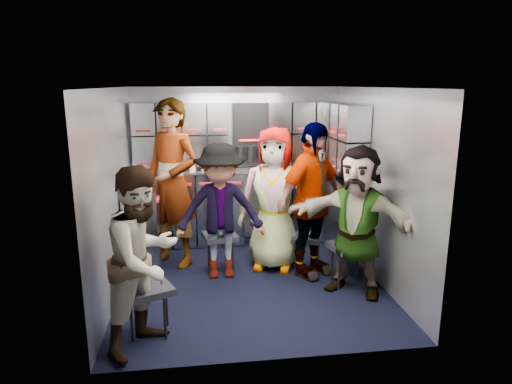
{
  "coord_description": "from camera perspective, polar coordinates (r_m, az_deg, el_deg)",
  "views": [
    {
      "loc": [
        -0.56,
        -4.67,
        2.14
      ],
      "look_at": [
        0.11,
        0.35,
        0.93
      ],
      "focal_mm": 32.0,
      "sensor_mm": 36.0,
      "label": 1
    }
  ],
  "objects": [
    {
      "name": "attendant_arc_e",
      "position": [
        4.76,
        12.5,
        -3.54
      ],
      "size": [
        1.43,
        1.24,
        1.56
      ],
      "primitive_type": "imported",
      "rotation": [
        0.0,
        0.0,
        -0.65
      ],
      "color": "black",
      "rests_on": "ground"
    },
    {
      "name": "floor",
      "position": [
        5.17,
        -0.75,
        -11.04
      ],
      "size": [
        3.0,
        3.0,
        0.0
      ],
      "primitive_type": "plane",
      "color": "black",
      "rests_on": "ground"
    },
    {
      "name": "attendant_arc_c",
      "position": [
        5.29,
        2.26,
        -0.91
      ],
      "size": [
        0.94,
        0.76,
        1.67
      ],
      "primitive_type": "imported",
      "rotation": [
        0.0,
        0.0,
        -0.32
      ],
      "color": "black",
      "rests_on": "ground"
    },
    {
      "name": "jump_seat_mid_left",
      "position": [
        5.35,
        -4.5,
        -5.78
      ],
      "size": [
        0.42,
        0.41,
        0.44
      ],
      "rotation": [
        0.0,
        0.0,
        0.16
      ],
      "color": "black",
      "rests_on": "ground"
    },
    {
      "name": "right_cabinet",
      "position": [
        5.81,
        10.84,
        -3.23
      ],
      "size": [
        0.28,
        1.2,
        1.0
      ],
      "primitive_type": "cube",
      "color": "#9EA3AE",
      "rests_on": "ground"
    },
    {
      "name": "cart_bank_back",
      "position": [
        6.21,
        -2.21,
        -1.96
      ],
      "size": [
        2.68,
        0.38,
        0.99
      ],
      "primitive_type": "cube",
      "color": "#9EA3AE",
      "rests_on": "ground"
    },
    {
      "name": "cup_right",
      "position": [
        6.16,
        5.67,
        3.47
      ],
      "size": [
        0.08,
        0.08,
        0.11
      ],
      "primitive_type": "cylinder",
      "color": "tan",
      "rests_on": "counter"
    },
    {
      "name": "jump_seat_near_right",
      "position": [
        5.04,
        11.58,
        -6.98
      ],
      "size": [
        0.46,
        0.44,
        0.46
      ],
      "rotation": [
        0.0,
        0.0,
        0.22
      ],
      "color": "black",
      "rests_on": "ground"
    },
    {
      "name": "attendant_arc_a",
      "position": [
        3.81,
        -13.86,
        -8.15
      ],
      "size": [
        0.91,
        0.94,
        1.53
      ],
      "primitive_type": "imported",
      "rotation": [
        0.0,
        0.0,
        0.93
      ],
      "color": "black",
      "rests_on": "ground"
    },
    {
      "name": "bottle_mid",
      "position": [
        5.99,
        -6.38,
        3.98
      ],
      "size": [
        0.06,
        0.06,
        0.27
      ],
      "primitive_type": "cylinder",
      "color": "white",
      "rests_on": "counter"
    },
    {
      "name": "coffee_niche",
      "position": [
        6.16,
        -0.72,
        7.17
      ],
      "size": [
        0.46,
        0.16,
        0.84
      ],
      "primitive_type": null,
      "color": "black",
      "rests_on": "wall_back"
    },
    {
      "name": "locker_bank_right",
      "position": [
        5.71,
        10.97,
        6.63
      ],
      "size": [
        0.28,
        1.0,
        0.82
      ],
      "primitive_type": "cube",
      "color": "#9EA3AE",
      "rests_on": "wall_right"
    },
    {
      "name": "wall_left",
      "position": [
        4.87,
        -17.37,
        -0.15
      ],
      "size": [
        0.04,
        3.0,
        2.1
      ],
      "primitive_type": "cube",
      "color": "gray",
      "rests_on": "ground"
    },
    {
      "name": "wall_right",
      "position": [
        5.19,
        14.76,
        0.82
      ],
      "size": [
        0.04,
        3.0,
        2.1
      ],
      "primitive_type": "cube",
      "color": "gray",
      "rests_on": "ground"
    },
    {
      "name": "attendant_standing",
      "position": [
        5.45,
        -10.44,
        1.03
      ],
      "size": [
        0.87,
        0.81,
        1.99
      ],
      "primitive_type": "imported",
      "rotation": [
        0.0,
        0.0,
        -0.63
      ],
      "color": "black",
      "rests_on": "ground"
    },
    {
      "name": "jump_seat_mid_right",
      "position": [
        5.42,
        6.28,
        -5.93
      ],
      "size": [
        0.41,
        0.4,
        0.4
      ],
      "rotation": [
        0.0,
        0.0,
        -0.27
      ],
      "color": "black",
      "rests_on": "ground"
    },
    {
      "name": "jump_seat_center",
      "position": [
        5.57,
        1.9,
        -4.43
      ],
      "size": [
        0.49,
        0.48,
        0.49
      ],
      "rotation": [
        0.0,
        0.0,
        0.23
      ],
      "color": "black",
      "rests_on": "ground"
    },
    {
      "name": "bottle_left",
      "position": [
        6.0,
        -6.67,
        3.77
      ],
      "size": [
        0.06,
        0.06,
        0.23
      ],
      "primitive_type": "cylinder",
      "color": "white",
      "rests_on": "counter"
    },
    {
      "name": "wall_back",
      "position": [
        6.29,
        -2.44,
        3.43
      ],
      "size": [
        2.8,
        0.04,
        2.1
      ],
      "primitive_type": "cube",
      "color": "gray",
      "rests_on": "ground"
    },
    {
      "name": "jump_seat_near_left",
      "position": [
        4.12,
        -13.31,
        -12.05
      ],
      "size": [
        0.49,
        0.48,
        0.45
      ],
      "rotation": [
        0.0,
        0.0,
        0.41
      ],
      "color": "black",
      "rests_on": "ground"
    },
    {
      "name": "bottle_right",
      "position": [
        6.23,
        8.26,
        4.25
      ],
      "size": [
        0.06,
        0.06,
        0.27
      ],
      "primitive_type": "cylinder",
      "color": "white",
      "rests_on": "counter"
    },
    {
      "name": "cart_bank_left",
      "position": [
        5.52,
        -13.88,
        -4.33
      ],
      "size": [
        0.38,
        0.76,
        0.99
      ],
      "primitive_type": "cube",
      "color": "#9EA3AE",
      "rests_on": "ground"
    },
    {
      "name": "counter",
      "position": [
        6.09,
        -2.25,
        2.76
      ],
      "size": [
        2.68,
        0.42,
        0.03
      ],
      "primitive_type": "cube",
      "color": "#ADAFB4",
      "rests_on": "cart_bank_back"
    },
    {
      "name": "ceiling",
      "position": [
        4.71,
        -0.83,
        12.91
      ],
      "size": [
        2.8,
        3.0,
        0.02
      ],
      "primitive_type": "cube",
      "color": "silver",
      "rests_on": "wall_back"
    },
    {
      "name": "red_latch_strip",
      "position": [
        5.93,
        -2.05,
        1.12
      ],
      "size": [
        2.6,
        0.02,
        0.03
      ],
      "primitive_type": "cube",
      "color": "#A31521",
      "rests_on": "cart_bank_back"
    },
    {
      "name": "cup_left",
      "position": [
        6.0,
        -7.99,
        3.11
      ],
      "size": [
        0.08,
        0.08,
        0.1
      ],
      "primitive_type": "cylinder",
      "color": "tan",
      "rests_on": "counter"
    },
    {
      "name": "locker_bank_back",
      "position": [
        6.08,
        -2.35,
        7.27
      ],
      "size": [
        2.68,
        0.28,
        0.82
      ],
      "primitive_type": "cube",
      "color": "#9EA3AE",
      "rests_on": "wall_back"
    },
    {
      "name": "attendant_arc_b",
      "position": [
        5.06,
        -4.46,
        -2.45
      ],
      "size": [
        0.99,
        0.58,
        1.52
      ],
      "primitive_type": "imported",
      "rotation": [
        0.0,
        0.0,
        -0.01
      ],
      "color": "black",
      "rests_on": "ground"
    },
    {
      "name": "attendant_arc_d",
      "position": [
        5.1,
        6.91,
        -1.1
      ],
      "size": [
        1.08,
        0.94,
        1.74
      ],
      "primitive_type": "imported",
      "rotation": [
        0.0,
        0.0,
        0.62
      ],
      "color": "black",
      "rests_on": "ground"
    }
  ]
}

